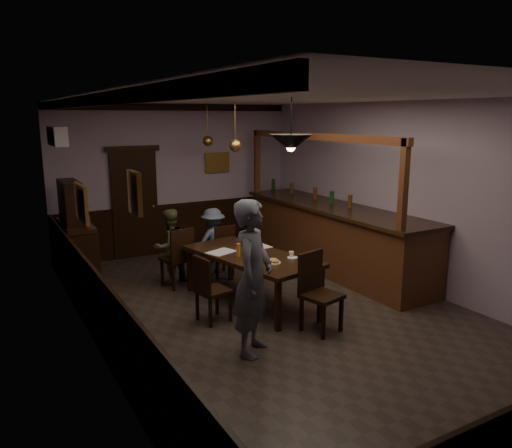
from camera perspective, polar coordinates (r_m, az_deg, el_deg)
room at (r=6.77m, az=3.01°, el=1.48°), size 5.01×8.01×3.01m
dining_table at (r=7.45m, az=-0.58°, el=-3.94°), size 1.43×2.36×0.75m
chair_far_left at (r=8.21m, az=-8.79°, el=-3.54°), size 0.51×0.51×1.00m
chair_far_right at (r=8.72m, az=-3.88°, el=-2.78°), size 0.43×0.43×0.92m
chair_near at (r=6.59m, az=6.96°, el=-7.28°), size 0.54×0.54×1.04m
chair_side at (r=6.81m, az=-5.44°, el=-7.13°), size 0.46×0.46×0.93m
person_standing at (r=5.82m, az=-0.35°, el=-6.18°), size 0.79×0.78×1.85m
person_seated_left at (r=8.42m, az=-9.85°, el=-2.57°), size 0.73×0.65×1.27m
person_seated_right at (r=8.92m, az=-4.91°, el=-1.91°), size 0.80×0.53×1.17m
newspaper_left at (r=7.55m, az=-3.99°, el=-3.21°), size 0.50×0.42×0.01m
newspaper_right at (r=7.80m, az=0.07°, el=-2.66°), size 0.45×0.34×0.01m
napkin at (r=7.18m, az=0.64°, el=-4.00°), size 0.18×0.18×0.00m
saucer at (r=7.25m, az=4.18°, el=-3.85°), size 0.15×0.15×0.01m
coffee_cup at (r=7.28m, az=4.07°, el=-3.43°), size 0.09×0.09×0.07m
pastry_plate at (r=6.99m, az=1.94°, el=-4.43°), size 0.22×0.22×0.01m
pastry_ring_a at (r=6.96m, az=2.15°, el=-4.26°), size 0.13×0.13×0.04m
pastry_ring_b at (r=7.01m, az=1.96°, el=-4.14°), size 0.13×0.13×0.04m
soda_can at (r=7.34m, az=0.40°, el=-3.18°), size 0.07×0.07×0.12m
beer_glass at (r=7.28m, az=-2.05°, el=-2.99°), size 0.06×0.06×0.20m
water_glass at (r=7.52m, az=-0.36°, el=-2.67°), size 0.06×0.06×0.15m
pepper_mill at (r=6.64m, az=1.35°, el=-4.78°), size 0.04×0.04×0.14m
sideboard at (r=8.92m, az=-19.87°, el=-1.92°), size 0.47×1.31×1.72m
bar_counter at (r=9.20m, az=8.78°, el=-1.32°), size 1.03×4.42×2.48m
door_back at (r=10.07m, az=-13.67°, el=2.13°), size 0.90×0.06×2.10m
ac_unit at (r=8.59m, az=-21.78°, el=9.32°), size 0.20×0.85×0.30m
picture_left_small at (r=4.20m, az=-13.68°, el=3.48°), size 0.04×0.28×0.36m
picture_left_large at (r=6.59m, az=-19.32°, el=2.27°), size 0.04×0.62×0.48m
picture_back at (r=10.61m, az=-4.45°, el=7.03°), size 0.55×0.04×0.42m
pendant_iron at (r=6.58m, az=4.01°, el=9.23°), size 0.56×0.56×0.69m
pendant_brass_mid at (r=8.08m, az=-2.39°, el=8.95°), size 0.20×0.20×0.81m
pendant_brass_far at (r=9.53m, az=-5.54°, el=9.42°), size 0.20×0.20×0.81m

